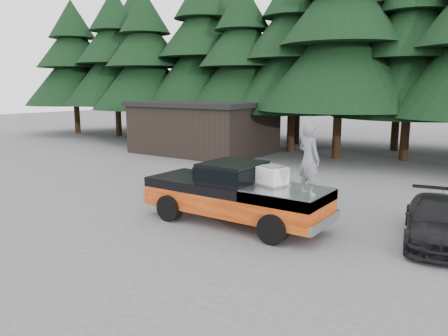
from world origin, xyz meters
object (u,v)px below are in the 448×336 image
Objects in this scene: air_compressor at (272,177)px; parked_car at (438,221)px; utility_building at (204,127)px; pickup_truck at (235,202)px; man_on_bed at (309,159)px.

parked_car is (4.27, 1.59, -1.00)m from air_compressor.
pickup_truck is at bearing -49.12° from utility_building.
pickup_truck is 15.31m from utility_building.
parked_car is at bearing -123.63° from man_on_bed.
man_on_bed is at bearing 1.18° from air_compressor.
air_compressor is at bearing -170.61° from parked_car.
pickup_truck is 1.53m from air_compressor.
man_on_bed is 0.47× the size of parked_car.
parked_car is (2.96, 2.01, -1.70)m from man_on_bed.
parked_car is at bearing 17.70° from pickup_truck.
air_compressor reaches higher than parked_car.
pickup_truck is 5.75m from parked_car.
pickup_truck is at bearing 16.33° from man_on_bed.
pickup_truck is 7.75× the size of air_compressor.
pickup_truck is 3.01m from man_on_bed.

